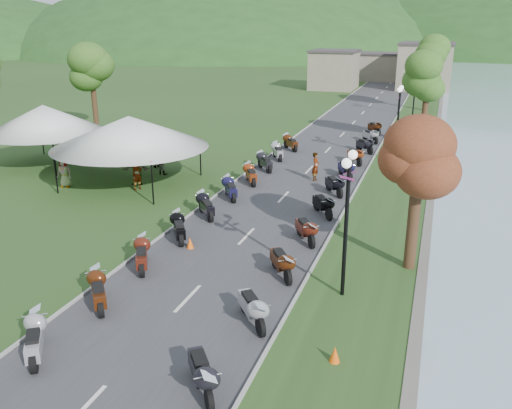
% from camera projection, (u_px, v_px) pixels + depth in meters
% --- Properties ---
extents(road, '(7.00, 120.00, 0.02)m').
position_uv_depth(road, '(328.00, 150.00, 40.21)').
color(road, '#3E3E41').
rests_on(road, ground).
extents(hills_backdrop, '(360.00, 120.00, 76.00)m').
position_uv_depth(hills_backdrop, '(423.00, 49.00, 183.66)').
color(hills_backdrop, '#285621').
rests_on(hills_backdrop, ground).
extents(far_building, '(18.00, 16.00, 5.00)m').
position_uv_depth(far_building, '(377.00, 68.00, 80.36)').
color(far_building, gray).
rests_on(far_building, ground).
extents(moto_row_left, '(2.60, 42.17, 1.10)m').
position_uv_depth(moto_row_left, '(162.00, 241.00, 22.17)').
color(moto_row_left, '#331411').
rests_on(moto_row_left, ground).
extents(moto_row_right, '(2.60, 48.61, 1.10)m').
position_uv_depth(moto_row_right, '(314.00, 216.00, 24.99)').
color(moto_row_right, '#331411').
rests_on(moto_row_right, ground).
extents(vendor_tent_main, '(5.99, 5.99, 4.00)m').
position_uv_depth(vendor_tent_main, '(131.00, 151.00, 31.25)').
color(vendor_tent_main, silver).
rests_on(vendor_tent_main, ground).
extents(vendor_tent_side, '(5.10, 5.10, 4.00)m').
position_uv_depth(vendor_tent_side, '(46.00, 136.00, 35.29)').
color(vendor_tent_side, silver).
rests_on(vendor_tent_side, ground).
extents(tree_lakeside, '(2.41, 2.41, 6.68)m').
position_uv_depth(tree_lakeside, '(417.00, 185.00, 20.00)').
color(tree_lakeside, '#417324').
rests_on(tree_lakeside, ground).
extents(pedestrian_a, '(0.69, 0.77, 1.73)m').
position_uv_depth(pedestrian_a, '(138.00, 189.00, 30.81)').
color(pedestrian_a, slate).
rests_on(pedestrian_a, ground).
extents(pedestrian_b, '(0.87, 0.63, 1.60)m').
position_uv_depth(pedestrian_b, '(163.00, 174.00, 33.92)').
color(pedestrian_b, slate).
rests_on(pedestrian_b, ground).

